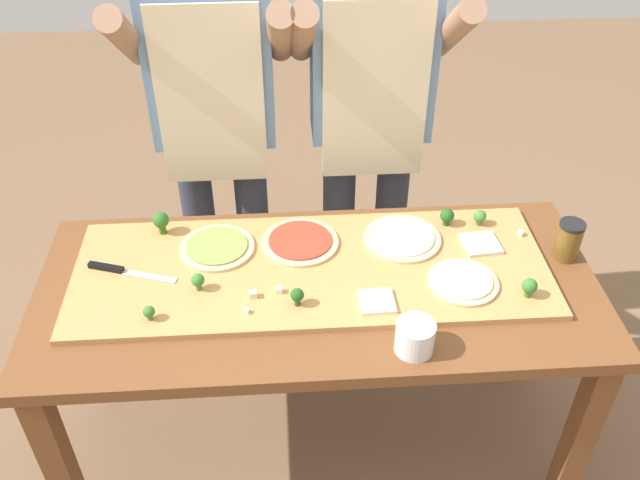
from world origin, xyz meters
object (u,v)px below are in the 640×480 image
pizza_whole_white_garlic (402,238)px  cheese_crumble_b (279,290)px  cook_right (370,106)px  broccoli_floret_front_left (530,286)px  prep_table (318,310)px  broccoli_floret_back_right (297,296)px  pizza_slice_near_left (481,244)px  pizza_whole_pesto_green (217,247)px  flour_cup (415,339)px  chefs_knife (120,270)px  cook_left (215,111)px  broccoli_floret_back_mid (161,221)px  broccoli_floret_center_left (447,216)px  pizza_whole_cheese_artichoke (463,282)px  cheese_crumble_d (521,233)px  pizza_slice_far_left (377,302)px  pizza_whole_tomato_red (300,242)px  cheese_crumble_c (247,311)px  broccoli_floret_center_right (480,217)px  cheese_crumble_a (253,294)px  broccoli_floret_front_right (198,281)px  sauce_jar (569,240)px  broccoli_floret_front_mid (149,312)px

pizza_whole_white_garlic → cheese_crumble_b: size_ratio=13.03×
cook_right → broccoli_floret_front_left: bearing=-63.5°
prep_table → broccoli_floret_back_right: broccoli_floret_back_right is taller
pizza_slice_near_left → cheese_crumble_b: (-0.62, -0.17, 0.00)m
pizza_whole_pesto_green → flour_cup: (0.53, -0.43, 0.01)m
chefs_knife → cheese_crumble_b: size_ratio=14.56×
cook_left → broccoli_floret_front_left: bearing=-39.2°
chefs_knife → broccoli_floret_back_mid: 0.21m
pizza_slice_near_left → flour_cup: 0.48m
pizza_whole_white_garlic → chefs_knife: bearing=-173.7°
cook_right → broccoli_floret_center_left: bearing=-61.7°
pizza_whole_cheese_artichoke → broccoli_floret_front_left: bearing=-20.6°
cheese_crumble_d → pizza_slice_far_left: bearing=-150.6°
pizza_whole_tomato_red → cheese_crumble_c: (-0.16, -0.29, -0.00)m
broccoli_floret_back_right → broccoli_floret_center_right: size_ratio=1.04×
pizza_whole_white_garlic → cheese_crumble_d: same height
cheese_crumble_a → pizza_whole_pesto_green: bearing=116.8°
pizza_whole_cheese_artichoke → broccoli_floret_center_right: 0.30m
prep_table → pizza_whole_cheese_artichoke: pizza_whole_cheese_artichoke is taller
pizza_whole_pesto_green → pizza_slice_far_left: 0.53m
pizza_whole_white_garlic → cook_left: (-0.58, 0.45, 0.22)m
cheese_crumble_c → broccoli_floret_front_right: bearing=142.4°
chefs_knife → pizza_whole_white_garlic: bearing=6.3°
pizza_whole_white_garlic → sauce_jar: (0.48, -0.09, 0.04)m
broccoli_floret_back_right → broccoli_floret_center_right: (0.59, 0.33, -0.00)m
prep_table → broccoli_floret_front_mid: (-0.46, -0.13, 0.15)m
prep_table → pizza_slice_far_left: 0.23m
pizza_whole_pesto_green → cheese_crumble_b: size_ratio=12.38×
broccoli_floret_front_right → broccoli_floret_front_left: bearing=-5.6°
broccoli_floret_back_right → flour_cup: bearing=-29.4°
pizza_whole_pesto_green → broccoli_floret_back_mid: bearing=151.8°
cook_right → broccoli_floret_center_right: bearing=-51.4°
broccoli_floret_front_left → cheese_crumble_d: 0.28m
pizza_whole_cheese_artichoke → sauce_jar: sauce_jar is taller
broccoli_floret_back_mid → cheese_crumble_c: 0.46m
broccoli_floret_center_left → cheese_crumble_d: bearing=-17.8°
broccoli_floret_center_right → flour_cup: size_ratio=0.51×
pizza_whole_tomato_red → broccoli_floret_front_left: broccoli_floret_front_left is taller
prep_table → cook_right: (0.22, 0.61, 0.35)m
cheese_crumble_a → cook_left: 0.72m
cheese_crumble_b → broccoli_floret_back_right: bearing=-47.1°
pizza_whole_white_garlic → broccoli_floret_front_mid: (-0.73, -0.30, 0.02)m
cheese_crumble_d → chefs_knife: bearing=-175.7°
pizza_whole_tomato_red → pizza_slice_far_left: size_ratio=2.44×
cheese_crumble_a → cheese_crumble_c: (-0.02, -0.06, -0.00)m
pizza_slice_far_left → cheese_crumble_a: bearing=171.9°
broccoli_floret_center_right → broccoli_floret_front_right: (-0.87, -0.25, 0.00)m
pizza_whole_tomato_red → broccoli_floret_center_right: broccoli_floret_center_right is taller
pizza_whole_pesto_green → broccoli_floret_center_left: broccoli_floret_center_left is taller
broccoli_floret_front_right → prep_table: bearing=3.7°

